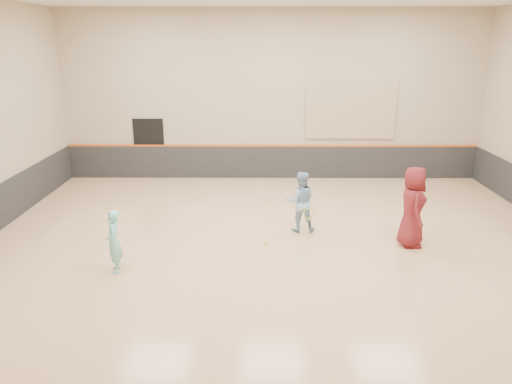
{
  "coord_description": "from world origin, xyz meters",
  "views": [
    {
      "loc": [
        -0.47,
        -11.93,
        4.92
      ],
      "look_at": [
        -0.55,
        0.4,
        1.15
      ],
      "focal_mm": 35.0,
      "sensor_mm": 36.0,
      "label": 1
    }
  ],
  "objects_px": {
    "girl": "(114,242)",
    "spare_racket": "(303,201)",
    "young_man": "(413,207)",
    "instructor": "(301,202)"
  },
  "relations": [
    {
      "from": "girl",
      "to": "instructor",
      "type": "xyz_separation_m",
      "value": [
        4.27,
        2.52,
        0.11
      ]
    },
    {
      "from": "girl",
      "to": "instructor",
      "type": "bearing_deg",
      "value": 107.42
    },
    {
      "from": "instructor",
      "to": "young_man",
      "type": "height_order",
      "value": "young_man"
    },
    {
      "from": "girl",
      "to": "instructor",
      "type": "height_order",
      "value": "instructor"
    },
    {
      "from": "girl",
      "to": "instructor",
      "type": "distance_m",
      "value": 4.95
    },
    {
      "from": "girl",
      "to": "spare_racket",
      "type": "height_order",
      "value": "girl"
    },
    {
      "from": "young_man",
      "to": "spare_racket",
      "type": "height_order",
      "value": "young_man"
    },
    {
      "from": "young_man",
      "to": "spare_racket",
      "type": "distance_m",
      "value": 4.31
    },
    {
      "from": "instructor",
      "to": "young_man",
      "type": "bearing_deg",
      "value": 157.93
    },
    {
      "from": "spare_racket",
      "to": "instructor",
      "type": "bearing_deg",
      "value": -96.48
    }
  ]
}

